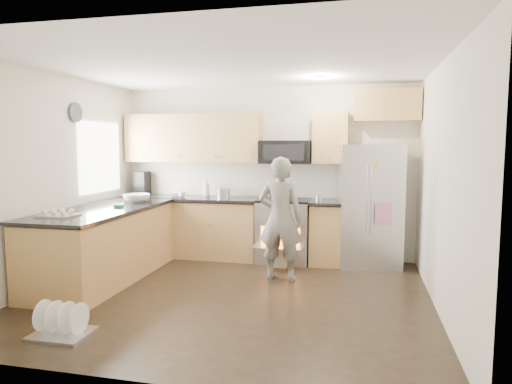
% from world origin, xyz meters
% --- Properties ---
extents(ground, '(4.50, 4.50, 0.00)m').
position_xyz_m(ground, '(0.00, 0.00, 0.00)').
color(ground, black).
rests_on(ground, ground).
extents(room_shell, '(4.54, 4.04, 2.62)m').
position_xyz_m(room_shell, '(-0.04, 0.02, 1.67)').
color(room_shell, silver).
rests_on(room_shell, ground).
extents(back_cabinet_run, '(4.45, 0.64, 2.50)m').
position_xyz_m(back_cabinet_run, '(-0.59, 1.75, 0.96)').
color(back_cabinet_run, '#A77742').
rests_on(back_cabinet_run, ground).
extents(peninsula, '(0.96, 2.36, 1.04)m').
position_xyz_m(peninsula, '(-1.75, 0.25, 0.46)').
color(peninsula, '#A77742').
rests_on(peninsula, ground).
extents(stove_range, '(0.76, 0.97, 1.79)m').
position_xyz_m(stove_range, '(0.35, 1.69, 0.68)').
color(stove_range, '#B7B7BC').
rests_on(stove_range, ground).
extents(refrigerator, '(0.95, 0.80, 1.73)m').
position_xyz_m(refrigerator, '(1.56, 1.70, 0.87)').
color(refrigerator, '#B7B7BC').
rests_on(refrigerator, ground).
extents(person, '(0.59, 0.40, 1.58)m').
position_xyz_m(person, '(0.46, 0.76, 0.79)').
color(person, gray).
rests_on(person, ground).
extents(dish_rack, '(0.52, 0.42, 0.32)m').
position_xyz_m(dish_rack, '(-1.18, -1.41, 0.09)').
color(dish_rack, '#B7B7BC').
rests_on(dish_rack, ground).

